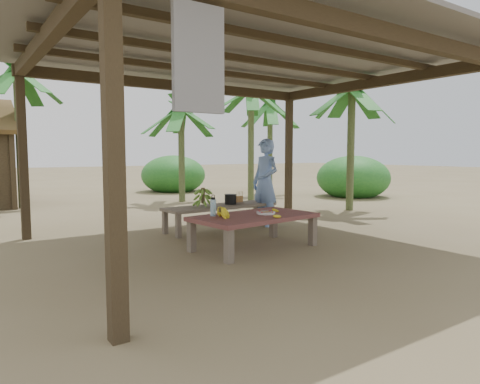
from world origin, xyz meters
TOP-DOWN VIEW (x-y plane):
  - ground at (0.00, 0.00)m, footprint 80.00×80.00m
  - pavilion at (-0.01, -0.01)m, footprint 6.60×5.60m
  - work_table at (-0.13, -0.35)m, footprint 1.90×1.20m
  - bench at (0.31, 1.27)m, footprint 2.23×0.74m
  - ripe_banana_bunch at (-0.70, -0.32)m, footprint 0.28×0.25m
  - plate at (0.06, -0.39)m, footprint 0.28×0.28m
  - loose_banana_front at (-0.04, -0.77)m, footprint 0.17×0.09m
  - loose_banana_side at (0.33, -0.27)m, footprint 0.08×0.16m
  - water_flask at (-0.68, -0.10)m, footprint 0.08×0.08m
  - green_banana_stalk at (-0.09, 1.25)m, footprint 0.33×0.33m
  - cooking_pot at (0.51, 1.28)m, footprint 0.21×0.21m
  - skewer_rack at (0.69, 1.25)m, footprint 0.18×0.09m
  - woman at (1.21, 1.13)m, footprint 0.46×0.65m
  - banana_plant_ne at (3.54, 4.86)m, footprint 1.80×1.80m
  - banana_plant_n at (1.73, 5.73)m, footprint 1.80×1.80m
  - banana_plant_nw at (-2.29, 6.78)m, footprint 1.80×1.80m
  - banana_plant_e at (4.32, 1.78)m, footprint 1.80×1.80m
  - banana_plant_far at (5.30, 6.20)m, footprint 1.80×1.80m

SIDE VIEW (x-z plane):
  - ground at x=0.00m, z-range 0.00..0.00m
  - bench at x=0.31m, z-range 0.17..0.62m
  - work_table at x=-0.13m, z-range 0.18..0.68m
  - plate at x=0.06m, z-range 0.50..0.54m
  - loose_banana_front at x=-0.04m, z-range 0.50..0.54m
  - loose_banana_side at x=0.33m, z-range 0.50..0.54m
  - cooking_pot at x=0.51m, z-range 0.45..0.63m
  - skewer_rack at x=0.69m, z-range 0.45..0.69m
  - ripe_banana_bunch at x=-0.70m, z-range 0.50..0.66m
  - green_banana_stalk at x=-0.09m, z-range 0.45..0.81m
  - water_flask at x=-0.68m, z-range 0.47..0.78m
  - woman at x=1.21m, z-range 0.00..1.68m
  - banana_plant_n at x=1.73m, z-range 0.98..3.90m
  - banana_plant_e at x=4.32m, z-range 1.12..4.34m
  - pavilion at x=-0.01m, z-range 1.30..4.25m
  - banana_plant_far at x=5.30m, z-range 1.16..4.47m
  - banana_plant_ne at x=3.54m, z-range 1.25..4.75m
  - banana_plant_nw at x=-2.29m, z-range 1.36..5.09m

